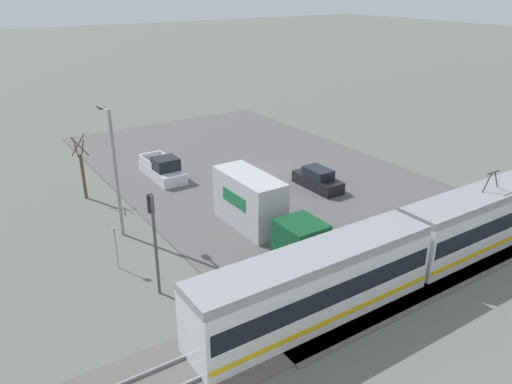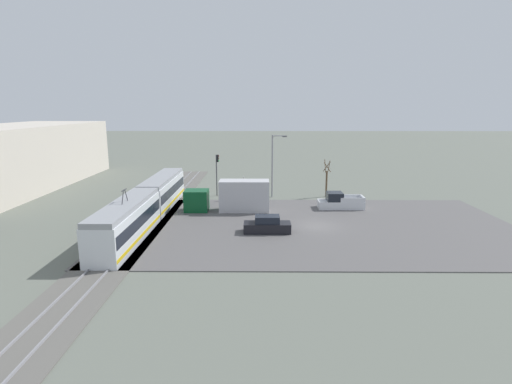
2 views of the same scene
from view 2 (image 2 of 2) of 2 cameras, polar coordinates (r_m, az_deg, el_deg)
ground_plane at (r=40.32m, az=8.60°, el=-4.89°), size 320.00×320.00×0.00m
road_surface at (r=40.31m, az=8.60°, el=-4.84°), size 22.58×39.53×0.08m
rail_bed at (r=41.55m, az=-15.81°, el=-4.64°), size 67.75×4.40×0.22m
light_rail_tram at (r=42.81m, az=-15.27°, el=-1.71°), size 26.29×2.69×4.65m
box_truck at (r=45.17m, az=-3.35°, el=-0.70°), size 2.34×9.52×3.51m
pickup_truck at (r=47.46m, az=11.87°, el=-1.44°), size 2.04×5.25×1.89m
sedan_car_0 at (r=37.69m, az=1.62°, el=-4.79°), size 1.71×4.41×1.60m
traffic_light_pole at (r=52.99m, az=-5.59°, el=3.21°), size 0.28×0.47×5.52m
street_tree at (r=53.30m, az=10.05°, el=1.69°), size 1.16×0.96×4.90m
street_lamp_near_crossing at (r=51.92m, az=2.56°, el=4.35°), size 0.36×1.95×8.16m
no_parking_sign at (r=54.03m, az=-1.76°, el=1.25°), size 0.32×0.08×2.52m
backdrop_office_block at (r=68.60m, az=-30.96°, el=4.38°), size 35.53×13.41×9.05m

